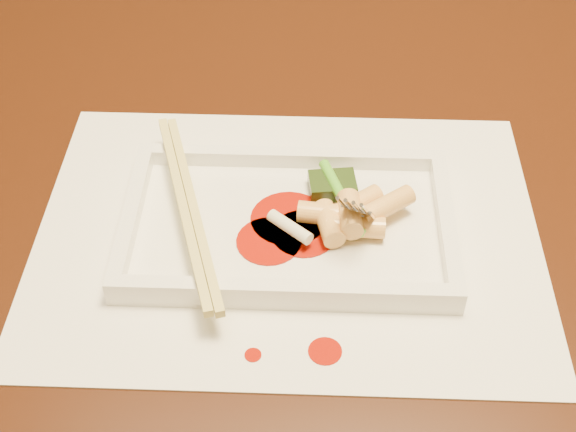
{
  "coord_description": "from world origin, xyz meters",
  "views": [
    {
      "loc": [
        -0.05,
        -0.62,
        1.21
      ],
      "look_at": [
        -0.07,
        -0.17,
        0.77
      ],
      "focal_mm": 50.0,
      "sensor_mm": 36.0,
      "label": 1
    }
  ],
  "objects_px": {
    "plate_base": "(288,228)",
    "chopstick_a": "(183,207)",
    "table": "(360,182)",
    "fork": "(383,140)",
    "placemat": "(288,233)"
  },
  "relations": [
    {
      "from": "plate_base",
      "to": "fork",
      "type": "distance_m",
      "value": 0.11
    },
    {
      "from": "table",
      "to": "fork",
      "type": "distance_m",
      "value": 0.24
    },
    {
      "from": "plate_base",
      "to": "table",
      "type": "bearing_deg",
      "value": 68.29
    },
    {
      "from": "plate_base",
      "to": "placemat",
      "type": "bearing_deg",
      "value": 180.0
    },
    {
      "from": "table",
      "to": "plate_base",
      "type": "relative_size",
      "value": 5.38
    },
    {
      "from": "plate_base",
      "to": "chopstick_a",
      "type": "bearing_deg",
      "value": 180.0
    },
    {
      "from": "table",
      "to": "fork",
      "type": "xyz_separation_m",
      "value": [
        0.0,
        -0.16,
        0.18
      ]
    },
    {
      "from": "chopstick_a",
      "to": "table",
      "type": "bearing_deg",
      "value": 49.01
    },
    {
      "from": "plate_base",
      "to": "chopstick_a",
      "type": "xyz_separation_m",
      "value": [
        -0.08,
        0.0,
        0.02
      ]
    },
    {
      "from": "placemat",
      "to": "chopstick_a",
      "type": "distance_m",
      "value": 0.09
    },
    {
      "from": "placemat",
      "to": "fork",
      "type": "bearing_deg",
      "value": 14.42
    },
    {
      "from": "plate_base",
      "to": "fork",
      "type": "relative_size",
      "value": 1.86
    },
    {
      "from": "placemat",
      "to": "plate_base",
      "type": "bearing_deg",
      "value": 0.0
    },
    {
      "from": "table",
      "to": "plate_base",
      "type": "height_order",
      "value": "plate_base"
    },
    {
      "from": "fork",
      "to": "chopstick_a",
      "type": "bearing_deg",
      "value": -173.25
    }
  ]
}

